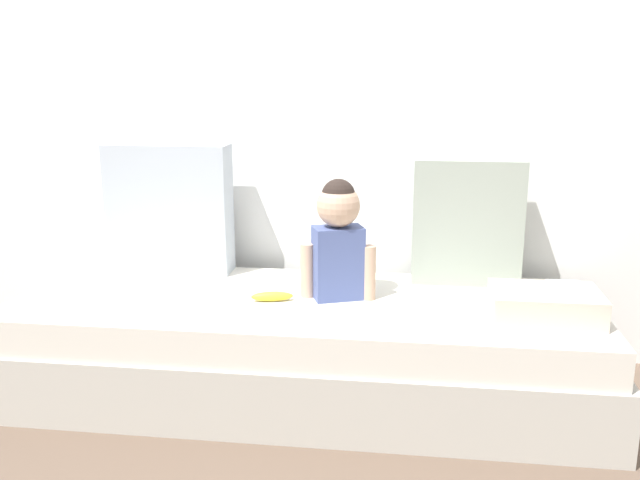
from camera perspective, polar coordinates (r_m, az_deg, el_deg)
The scene contains 8 objects.
ground_plane at distance 3.01m, azimuth -1.35°, elevation -12.51°, with size 12.00×12.00×0.00m, color brown.
back_wall at distance 3.25m, azimuth 0.09°, elevation 12.03°, with size 5.64×0.10×2.47m, color white.
couch at distance 2.92m, azimuth -1.37°, elevation -8.84°, with size 2.44×0.86×0.42m.
throw_pillow_left at distance 3.25m, azimuth -12.29°, elevation 2.55°, with size 0.56×0.16×0.59m, color #B2BCC6.
throw_pillow_right at distance 3.07m, azimuth 12.01°, elevation 1.50°, with size 0.47×0.16×0.54m, color #99A393.
toddler at distance 2.78m, azimuth 1.50°, elevation 0.42°, with size 0.31×0.18×0.49m.
banana at distance 2.82m, azimuth -3.97°, elevation -4.66°, with size 0.17×0.04×0.04m, color yellow.
folded_blanket at distance 2.74m, azimuth 18.06°, elevation -5.07°, with size 0.40×0.28×0.11m, color beige.
Camera 1 is at (0.42, -2.66, 1.34)m, focal length 38.85 mm.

